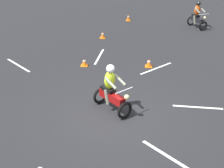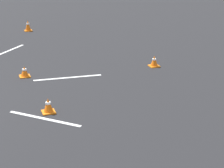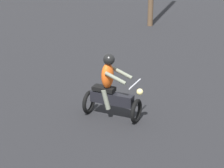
# 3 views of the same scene
# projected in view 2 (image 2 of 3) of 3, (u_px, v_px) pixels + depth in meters

# --- Properties ---
(traffic_cone_near_left) EXTENTS (0.32, 0.32, 0.47)m
(traffic_cone_near_left) POSITION_uv_depth(u_px,v_px,m) (28.00, 26.00, 18.92)
(traffic_cone_near_left) COLOR orange
(traffic_cone_near_left) RESTS_ON ground
(traffic_cone_mid_left) EXTENTS (0.32, 0.32, 0.33)m
(traffic_cone_mid_left) POSITION_uv_depth(u_px,v_px,m) (24.00, 72.00, 13.22)
(traffic_cone_mid_left) COLOR orange
(traffic_cone_mid_left) RESTS_ON ground
(traffic_cone_far_center) EXTENTS (0.32, 0.32, 0.36)m
(traffic_cone_far_center) POSITION_uv_depth(u_px,v_px,m) (154.00, 61.00, 14.17)
(traffic_cone_far_center) COLOR orange
(traffic_cone_far_center) RESTS_ON ground
(traffic_cone_far_left) EXTENTS (0.32, 0.32, 0.37)m
(traffic_cone_far_left) POSITION_uv_depth(u_px,v_px,m) (48.00, 106.00, 10.67)
(traffic_cone_far_left) COLOR orange
(traffic_cone_far_left) RESTS_ON ground
(lane_stripe_ne) EXTENTS (1.44, 1.50, 0.01)m
(lane_stripe_ne) POSITION_uv_depth(u_px,v_px,m) (45.00, 119.00, 10.38)
(lane_stripe_ne) COLOR silver
(lane_stripe_ne) RESTS_ON ground
(lane_stripe_n) EXTENTS (0.23, 2.07, 0.01)m
(lane_stripe_n) POSITION_uv_depth(u_px,v_px,m) (68.00, 78.00, 13.17)
(lane_stripe_n) COLOR silver
(lane_stripe_n) RESTS_ON ground
(lane_stripe_nw) EXTENTS (1.60, 1.44, 0.01)m
(lane_stripe_nw) POSITION_uv_depth(u_px,v_px,m) (7.00, 52.00, 15.90)
(lane_stripe_nw) COLOR silver
(lane_stripe_nw) RESTS_ON ground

